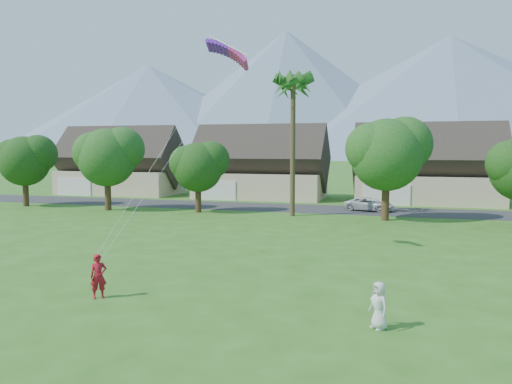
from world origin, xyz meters
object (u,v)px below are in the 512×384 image
at_px(kite_flyer, 98,276).
at_px(parked_car, 370,204).
at_px(watcher, 379,305).
at_px(parafoil_kite, 229,52).

bearing_deg(kite_flyer, parked_car, 33.71).
bearing_deg(watcher, parked_car, 142.40).
height_order(watcher, parafoil_kite, parafoil_kite).
distance_m(kite_flyer, parafoil_kite, 13.96).
xyz_separation_m(watcher, parafoil_kite, (-8.53, 9.33, 10.48)).
bearing_deg(parked_car, parafoil_kite, 179.24).
bearing_deg(parafoil_kite, watcher, -46.89).
height_order(watcher, parked_car, watcher).
bearing_deg(kite_flyer, parafoil_kite, 33.83).
bearing_deg(parafoil_kite, parked_car, 74.81).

